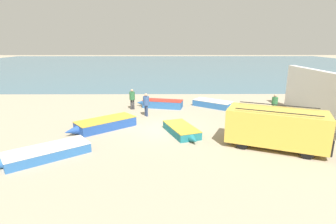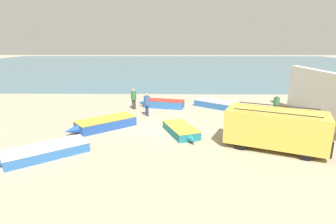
# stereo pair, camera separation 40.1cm
# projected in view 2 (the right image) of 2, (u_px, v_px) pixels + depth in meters

# --- Properties ---
(ground_plane) EXTENTS (200.00, 200.00, 0.00)m
(ground_plane) POSITION_uv_depth(u_px,v_px,m) (166.00, 129.00, 17.51)
(ground_plane) COLOR tan
(sea_water) EXTENTS (120.00, 80.00, 0.01)m
(sea_water) POSITION_uv_depth(u_px,v_px,m) (171.00, 64.00, 67.72)
(sea_water) COLOR #477084
(sea_water) RESTS_ON ground_plane
(harbor_wall) EXTENTS (0.50, 11.17, 3.65)m
(harbor_wall) POSITION_uv_depth(u_px,v_px,m) (328.00, 100.00, 17.83)
(harbor_wall) COLOR silver
(harbor_wall) RESTS_ON ground_plane
(parked_van) EXTENTS (5.57, 4.02, 2.23)m
(parked_van) POSITION_uv_depth(u_px,v_px,m) (276.00, 128.00, 14.05)
(parked_van) COLOR gold
(parked_van) RESTS_ON ground_plane
(fishing_rowboat_0) EXTENTS (4.32, 3.83, 0.65)m
(fishing_rowboat_0) POSITION_uv_depth(u_px,v_px,m) (104.00, 124.00, 17.56)
(fishing_rowboat_0) COLOR #234CA3
(fishing_rowboat_0) RESTS_ON ground_plane
(fishing_rowboat_1) EXTENTS (4.27, 2.02, 0.66)m
(fishing_rowboat_1) POSITION_uv_depth(u_px,v_px,m) (162.00, 104.00, 23.21)
(fishing_rowboat_1) COLOR #2D66AD
(fishing_rowboat_1) RESTS_ON ground_plane
(fishing_rowboat_2) EXTENTS (2.36, 3.80, 0.51)m
(fishing_rowboat_2) POSITION_uv_depth(u_px,v_px,m) (181.00, 130.00, 16.43)
(fishing_rowboat_2) COLOR #1E757F
(fishing_rowboat_2) RESTS_ON ground_plane
(fishing_rowboat_3) EXTENTS (4.44, 3.76, 0.52)m
(fishing_rowboat_3) POSITION_uv_depth(u_px,v_px,m) (44.00, 152.00, 13.23)
(fishing_rowboat_3) COLOR #2D66AD
(fishing_rowboat_3) RESTS_ON ground_plane
(fishing_rowboat_4) EXTENTS (3.90, 3.32, 0.57)m
(fishing_rowboat_4) POSITION_uv_depth(u_px,v_px,m) (216.00, 104.00, 23.24)
(fishing_rowboat_4) COLOR #2D66AD
(fishing_rowboat_4) RESTS_ON ground_plane
(fisherman_0) EXTENTS (0.48, 0.48, 1.81)m
(fisherman_0) POSITION_uv_depth(u_px,v_px,m) (147.00, 102.00, 20.29)
(fisherman_0) COLOR navy
(fisherman_0) RESTS_ON ground_plane
(fisherman_1) EXTENTS (0.44, 0.44, 1.69)m
(fisherman_1) POSITION_uv_depth(u_px,v_px,m) (276.00, 103.00, 20.28)
(fisherman_1) COLOR #5B564C
(fisherman_1) RESTS_ON ground_plane
(fisherman_2) EXTENTS (0.46, 0.46, 1.76)m
(fisherman_2) POSITION_uv_depth(u_px,v_px,m) (134.00, 97.00, 22.38)
(fisherman_2) COLOR #38383D
(fisherman_2) RESTS_ON ground_plane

